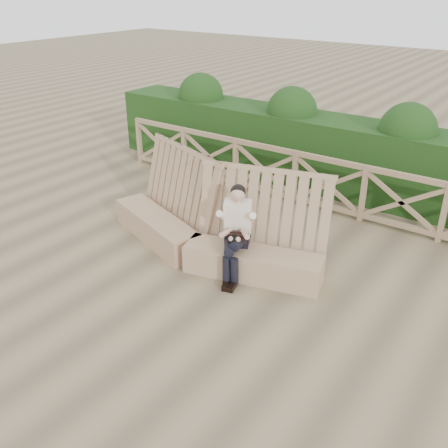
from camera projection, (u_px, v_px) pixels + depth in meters
The scene contains 5 objects.
ground at pixel (220, 293), 7.27m from camera, with size 60.00×60.00×0.00m, color brown.
bench at pixel (205, 233), 8.10m from camera, with size 4.17×1.38×1.58m.
woman at pixel (236, 229), 7.45m from camera, with size 0.61×0.91×1.43m.
guardrail at pixel (327, 185), 9.57m from camera, with size 10.10×0.09×1.10m.
hedge at pixel (353, 158), 10.36m from camera, with size 12.00×1.20×1.50m, color black.
Camera 1 is at (3.58, -4.89, 4.14)m, focal length 40.00 mm.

